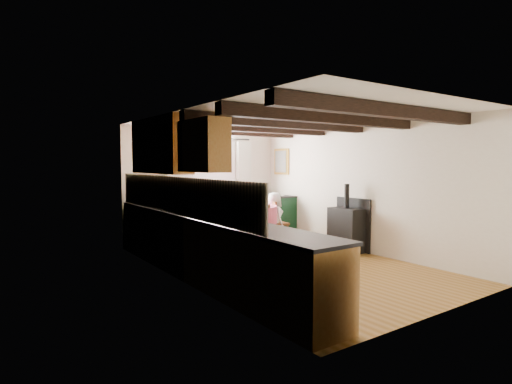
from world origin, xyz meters
TOP-DOWN VIEW (x-y plane):
  - floor at (0.00, 0.00)m, footprint 3.60×5.50m
  - ceiling at (0.00, 0.00)m, footprint 3.60×5.50m
  - wall_back at (0.00, 2.75)m, footprint 3.60×0.00m
  - wall_front at (0.00, -2.75)m, footprint 3.60×0.00m
  - wall_left at (-1.80, 0.00)m, footprint 0.00×5.50m
  - wall_right at (1.80, 0.00)m, footprint 0.00×5.50m
  - beam_a at (0.00, -2.00)m, footprint 3.60×0.16m
  - beam_b at (0.00, -1.00)m, footprint 3.60×0.16m
  - beam_c at (0.00, 0.00)m, footprint 3.60×0.16m
  - beam_d at (0.00, 1.00)m, footprint 3.60×0.16m
  - beam_e at (0.00, 2.00)m, footprint 3.60×0.16m
  - splash_left at (-1.78, 0.30)m, footprint 0.02×4.50m
  - splash_back at (-1.00, 2.73)m, footprint 1.40×0.02m
  - base_cabinet_left at (-1.50, 0.00)m, footprint 0.60×5.30m
  - base_cabinet_back at (-1.05, 2.45)m, footprint 1.30×0.60m
  - worktop_left at (-1.48, 0.00)m, footprint 0.64×5.30m
  - worktop_back at (-1.05, 2.43)m, footprint 1.30×0.64m
  - wall_cabinet_glass at (-1.63, 1.20)m, footprint 0.34×1.80m
  - wall_cabinet_solid at (-1.63, -0.30)m, footprint 0.34×0.90m
  - window_frame at (0.10, 2.73)m, footprint 1.34×0.03m
  - window_pane at (0.10, 2.74)m, footprint 1.20×0.01m
  - curtain_left at (-0.75, 2.65)m, footprint 0.35×0.10m
  - curtain_right at (0.95, 2.65)m, footprint 0.35×0.10m
  - curtain_rod at (0.10, 2.65)m, footprint 2.00×0.03m
  - wall_picture at (1.77, 2.30)m, footprint 0.04×0.50m
  - wall_plate at (1.05, 2.72)m, footprint 0.30×0.02m
  - rug at (0.23, 1.58)m, footprint 1.73×1.35m
  - dining_table at (0.23, 1.58)m, footprint 1.36×1.36m
  - chair_near at (0.19, 0.78)m, footprint 0.44×0.45m
  - chair_left at (-0.52, 1.50)m, footprint 0.44×0.42m
  - chair_right at (1.04, 1.49)m, footprint 0.44×0.43m
  - aga_range at (1.47, 2.27)m, footprint 0.67×1.03m
  - cast_iron_stove at (1.58, 0.09)m, footprint 0.38×0.64m
  - child_far at (0.19, 2.38)m, footprint 0.43×0.35m
  - child_right at (0.96, 1.51)m, footprint 0.40×0.56m
  - bowl_a at (0.49, 1.28)m, footprint 0.28×0.28m
  - bowl_b at (0.47, 1.42)m, footprint 0.19×0.19m
  - cup at (0.29, 1.96)m, footprint 0.13×0.13m
  - canister_tall at (-1.23, 2.53)m, footprint 0.16×0.16m
  - canister_wide at (-1.04, 2.43)m, footprint 0.19×0.19m

SIDE VIEW (x-z plane):
  - floor at x=0.00m, z-range 0.00..0.00m
  - rug at x=0.23m, z-range 0.00..0.01m
  - dining_table at x=0.23m, z-range 0.00..0.82m
  - base_cabinet_left at x=-1.50m, z-range 0.00..0.88m
  - base_cabinet_back at x=-1.05m, z-range 0.00..0.88m
  - chair_right at x=1.04m, z-range 0.00..0.88m
  - chair_near at x=0.19m, z-range 0.00..0.90m
  - chair_left at x=-0.52m, z-range 0.00..0.94m
  - aga_range at x=1.47m, z-range 0.00..0.95m
  - child_far at x=0.19m, z-range 0.00..1.03m
  - child_right at x=0.96m, z-range 0.00..1.06m
  - cast_iron_stove at x=1.58m, z-range 0.00..1.28m
  - bowl_a at x=0.49m, z-range 0.82..0.88m
  - bowl_b at x=0.47m, z-range 0.82..0.88m
  - cup at x=0.29m, z-range 0.82..0.92m
  - worktop_left at x=-1.48m, z-range 0.88..0.92m
  - worktop_back at x=-1.05m, z-range 0.88..0.92m
  - canister_wide at x=-1.04m, z-range 0.92..1.13m
  - canister_tall at x=-1.23m, z-range 0.92..1.19m
  - curtain_left at x=-0.75m, z-range 0.05..2.15m
  - curtain_right at x=0.95m, z-range 0.05..2.15m
  - wall_back at x=0.00m, z-range 0.00..2.40m
  - wall_front at x=0.00m, z-range 0.00..2.40m
  - wall_left at x=-1.80m, z-range 0.00..2.40m
  - wall_right at x=1.80m, z-range 0.00..2.40m
  - splash_left at x=-1.78m, z-range 0.92..1.48m
  - splash_back at x=-1.00m, z-range 0.92..1.48m
  - window_frame at x=0.10m, z-range 0.83..2.37m
  - window_pane at x=0.10m, z-range 0.90..2.30m
  - wall_picture at x=1.77m, z-range 1.40..2.00m
  - wall_plate at x=1.05m, z-range 1.55..1.85m
  - wall_cabinet_solid at x=-1.63m, z-range 1.55..2.25m
  - wall_cabinet_glass at x=-1.63m, z-range 1.50..2.40m
  - curtain_rod at x=0.10m, z-range 2.19..2.22m
  - beam_a at x=0.00m, z-range 2.23..2.39m
  - beam_b at x=0.00m, z-range 2.23..2.39m
  - beam_c at x=0.00m, z-range 2.23..2.39m
  - beam_d at x=0.00m, z-range 2.23..2.39m
  - beam_e at x=0.00m, z-range 2.23..2.39m
  - ceiling at x=0.00m, z-range 2.40..2.40m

